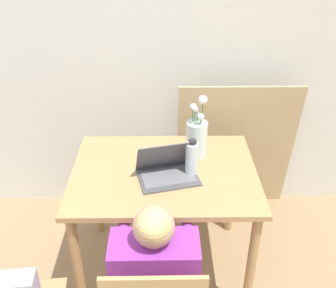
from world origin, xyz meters
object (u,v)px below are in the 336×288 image
Objects in this scene: flower_vase at (197,136)px; water_bottle at (192,158)px; person_seated at (155,274)px; laptop at (167,168)px.

water_bottle is (-0.04, -0.19, -0.02)m from flower_vase.
water_bottle is at bearing -108.03° from person_seated.
person_seated is 2.79× the size of flower_vase.
laptop is at bearing -171.73° from water_bottle.
flower_vase is (0.22, 0.77, 0.23)m from person_seated.
flower_vase is (0.17, 0.21, 0.07)m from laptop.
water_bottle reaches higher than laptop.
person_seated reaches higher than laptop.
flower_vase is at bearing 37.37° from laptop.
flower_vase is 1.76× the size of water_bottle.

